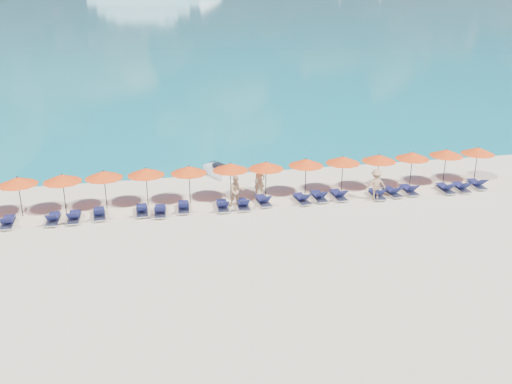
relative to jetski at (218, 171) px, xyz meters
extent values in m
plane|color=beige|center=(1.08, -9.73, -0.34)|extent=(1400.00, 1400.00, 0.00)
cube|color=white|center=(-0.01, 0.02, -0.05)|extent=(1.77, 2.47, 0.53)
cube|color=black|center=(0.07, -0.15, 0.34)|extent=(0.85, 1.08, 0.34)
cylinder|color=black|center=(-0.26, 0.55, 0.48)|extent=(0.51, 0.28, 0.06)
imported|color=tan|center=(1.85, -4.19, 0.52)|extent=(0.63, 0.42, 1.72)
imported|color=tan|center=(0.22, -5.57, 0.55)|extent=(0.89, 0.54, 1.78)
imported|color=tan|center=(8.31, -6.20, 0.58)|extent=(1.23, 0.66, 1.83)
cylinder|color=black|center=(-11.39, -4.58, 0.76)|extent=(0.05, 0.05, 2.20)
cone|color=#EF4611|center=(-11.39, -4.58, 1.68)|extent=(2.10, 2.10, 0.42)
sphere|color=black|center=(-11.39, -4.58, 1.90)|extent=(0.08, 0.08, 0.08)
cylinder|color=black|center=(-9.13, -4.59, 0.76)|extent=(0.05, 0.05, 2.20)
cone|color=#EF4611|center=(-9.13, -4.59, 1.68)|extent=(2.10, 2.10, 0.42)
sphere|color=black|center=(-9.13, -4.59, 1.90)|extent=(0.08, 0.08, 0.08)
cylinder|color=black|center=(-6.95, -4.44, 0.76)|extent=(0.05, 0.05, 2.20)
cone|color=#EF4611|center=(-6.95, -4.44, 1.68)|extent=(2.10, 2.10, 0.42)
sphere|color=black|center=(-6.95, -4.44, 1.90)|extent=(0.08, 0.08, 0.08)
cylinder|color=black|center=(-4.69, -4.42, 0.76)|extent=(0.05, 0.05, 2.20)
cone|color=#EF4611|center=(-4.69, -4.42, 1.68)|extent=(2.10, 2.10, 0.42)
sphere|color=black|center=(-4.69, -4.42, 1.90)|extent=(0.08, 0.08, 0.08)
cylinder|color=black|center=(-2.31, -4.57, 0.76)|extent=(0.05, 0.05, 2.20)
cone|color=#EF4611|center=(-2.31, -4.57, 1.68)|extent=(2.10, 2.10, 0.42)
sphere|color=black|center=(-2.31, -4.57, 1.90)|extent=(0.08, 0.08, 0.08)
cylinder|color=black|center=(0.06, -4.52, 0.76)|extent=(0.05, 0.05, 2.20)
cone|color=#EF4611|center=(0.06, -4.52, 1.68)|extent=(2.10, 2.10, 0.42)
sphere|color=black|center=(0.06, -4.52, 1.90)|extent=(0.08, 0.08, 0.08)
cylinder|color=black|center=(2.11, -4.69, 0.76)|extent=(0.05, 0.05, 2.20)
cone|color=#EF4611|center=(2.11, -4.69, 1.68)|extent=(2.10, 2.10, 0.42)
sphere|color=black|center=(2.11, -4.69, 1.90)|extent=(0.08, 0.08, 0.08)
cylinder|color=black|center=(4.54, -4.60, 0.76)|extent=(0.05, 0.05, 2.20)
cone|color=#EF4611|center=(4.54, -4.60, 1.68)|extent=(2.10, 2.10, 0.42)
sphere|color=black|center=(4.54, -4.60, 1.90)|extent=(0.08, 0.08, 0.08)
cylinder|color=black|center=(6.83, -4.59, 0.76)|extent=(0.05, 0.05, 2.20)
cone|color=#EF4611|center=(6.83, -4.59, 1.68)|extent=(2.10, 2.10, 0.42)
sphere|color=black|center=(6.83, -4.59, 1.90)|extent=(0.08, 0.08, 0.08)
cylinder|color=black|center=(9.08, -4.67, 0.76)|extent=(0.05, 0.05, 2.20)
cone|color=#EF4611|center=(9.08, -4.67, 1.68)|extent=(2.10, 2.10, 0.42)
sphere|color=black|center=(9.08, -4.67, 1.90)|extent=(0.08, 0.08, 0.08)
cylinder|color=black|center=(11.28, -4.63, 0.76)|extent=(0.05, 0.05, 2.20)
cone|color=#EF4611|center=(11.28, -4.63, 1.68)|extent=(2.10, 2.10, 0.42)
sphere|color=black|center=(11.28, -4.63, 1.90)|extent=(0.08, 0.08, 0.08)
cylinder|color=black|center=(13.61, -4.51, 0.76)|extent=(0.05, 0.05, 2.20)
cone|color=#EF4611|center=(13.61, -4.51, 1.68)|extent=(2.10, 2.10, 0.42)
sphere|color=black|center=(13.61, -4.51, 1.90)|extent=(0.08, 0.08, 0.08)
cylinder|color=black|center=(15.77, -4.51, 0.76)|extent=(0.05, 0.05, 2.20)
cone|color=#EF4611|center=(15.77, -4.51, 1.68)|extent=(2.10, 2.10, 0.42)
sphere|color=black|center=(15.77, -4.51, 1.90)|extent=(0.08, 0.08, 0.08)
cube|color=silver|center=(-11.92, -5.82, -0.20)|extent=(0.63, 1.70, 0.06)
cube|color=#141848|center=(-11.93, -5.57, -0.04)|extent=(0.56, 1.10, 0.04)
cube|color=#141848|center=(-11.92, -6.37, 0.21)|extent=(0.55, 0.54, 0.43)
cube|color=silver|center=(-9.66, -5.86, -0.20)|extent=(0.68, 1.72, 0.06)
cube|color=#141848|center=(-9.65, -5.61, -0.04)|extent=(0.59, 1.12, 0.04)
cube|color=#141848|center=(-9.68, -6.41, 0.21)|extent=(0.57, 0.56, 0.43)
cube|color=silver|center=(-8.61, -5.83, -0.20)|extent=(0.67, 1.72, 0.06)
cube|color=#141848|center=(-8.60, -5.58, -0.04)|extent=(0.58, 1.12, 0.04)
cube|color=#141848|center=(-8.63, -6.38, 0.21)|extent=(0.57, 0.55, 0.43)
cube|color=silver|center=(-7.32, -5.63, -0.20)|extent=(0.75, 1.74, 0.06)
cube|color=#141848|center=(-7.33, -5.39, -0.04)|extent=(0.63, 1.14, 0.04)
cube|color=#141848|center=(-7.27, -6.18, 0.21)|extent=(0.59, 0.58, 0.43)
cube|color=silver|center=(-5.06, -5.64, -0.20)|extent=(0.62, 1.70, 0.06)
cube|color=#141848|center=(-5.06, -5.39, -0.04)|extent=(0.55, 1.10, 0.04)
cube|color=#141848|center=(-5.06, -6.19, 0.21)|extent=(0.55, 0.54, 0.43)
cube|color=silver|center=(-4.10, -5.95, -0.20)|extent=(0.75, 1.74, 0.06)
cube|color=#141848|center=(-4.08, -5.70, -0.04)|extent=(0.64, 1.14, 0.04)
cube|color=#141848|center=(-4.14, -6.50, 0.21)|extent=(0.59, 0.58, 0.43)
cube|color=silver|center=(-2.79, -5.62, -0.20)|extent=(0.76, 1.75, 0.06)
cube|color=#141848|center=(-2.77, -5.37, -0.04)|extent=(0.64, 1.14, 0.04)
cube|color=#141848|center=(-2.83, -6.17, 0.21)|extent=(0.59, 0.58, 0.43)
cube|color=silver|center=(-0.64, -5.90, -0.20)|extent=(0.70, 1.73, 0.06)
cube|color=#141848|center=(-0.63, -5.65, -0.04)|extent=(0.60, 1.13, 0.04)
cube|color=#141848|center=(-0.67, -6.45, 0.21)|extent=(0.58, 0.56, 0.43)
cube|color=silver|center=(0.50, -5.91, -0.20)|extent=(0.69, 1.73, 0.06)
cube|color=#141848|center=(0.52, -5.66, -0.04)|extent=(0.60, 1.12, 0.04)
cube|color=#141848|center=(0.48, -6.46, 0.21)|extent=(0.57, 0.56, 0.43)
cube|color=silver|center=(1.73, -5.60, -0.20)|extent=(0.74, 1.74, 0.06)
cube|color=#141848|center=(1.71, -5.35, -0.04)|extent=(0.63, 1.14, 0.04)
cube|color=#141848|center=(1.77, -6.15, 0.21)|extent=(0.59, 0.57, 0.43)
cube|color=silver|center=(3.98, -5.77, -0.20)|extent=(0.76, 1.75, 0.06)
cube|color=#141848|center=(3.96, -5.52, -0.04)|extent=(0.64, 1.14, 0.04)
cube|color=#141848|center=(4.03, -6.32, 0.21)|extent=(0.59, 0.58, 0.43)
cube|color=silver|center=(5.06, -5.61, -0.20)|extent=(0.66, 1.71, 0.06)
cube|color=#141848|center=(5.06, -5.36, -0.04)|extent=(0.57, 1.11, 0.04)
cube|color=#141848|center=(5.07, -6.16, 0.21)|extent=(0.56, 0.55, 0.43)
cube|color=silver|center=(6.25, -5.64, -0.20)|extent=(0.65, 1.71, 0.06)
cube|color=#141848|center=(6.25, -5.39, -0.04)|extent=(0.57, 1.11, 0.04)
cube|color=#141848|center=(6.26, -6.19, 0.21)|extent=(0.56, 0.55, 0.43)
cube|color=silver|center=(8.51, -5.95, -0.20)|extent=(0.74, 1.74, 0.06)
cube|color=#141848|center=(8.53, -5.70, -0.04)|extent=(0.63, 1.14, 0.04)
cube|color=#141848|center=(8.47, -6.50, 0.21)|extent=(0.59, 0.58, 0.43)
cube|color=silver|center=(9.56, -5.78, -0.20)|extent=(0.78, 1.75, 0.06)
cube|color=#141848|center=(9.54, -5.53, -0.04)|extent=(0.65, 1.15, 0.04)
cube|color=#141848|center=(9.62, -6.33, 0.21)|extent=(0.60, 0.59, 0.43)
cube|color=silver|center=(10.70, -5.68, -0.20)|extent=(0.66, 1.71, 0.06)
cube|color=#141848|center=(10.71, -5.43, -0.04)|extent=(0.58, 1.11, 0.04)
cube|color=#141848|center=(10.69, -6.23, 0.21)|extent=(0.56, 0.55, 0.43)
cube|color=silver|center=(12.96, -5.90, -0.20)|extent=(0.71, 1.73, 0.06)
cube|color=#141848|center=(12.97, -5.65, -0.04)|extent=(0.61, 1.13, 0.04)
cube|color=#141848|center=(12.93, -6.45, 0.21)|extent=(0.58, 0.56, 0.43)
cube|color=silver|center=(14.02, -5.91, -0.20)|extent=(0.77, 1.75, 0.06)
cube|color=#141848|center=(14.04, -5.66, -0.04)|extent=(0.65, 1.15, 0.04)
cube|color=#141848|center=(13.97, -6.46, 0.21)|extent=(0.60, 0.59, 0.43)
cube|color=silver|center=(15.27, -5.60, -0.20)|extent=(0.74, 1.74, 0.06)
cube|color=#141848|center=(15.29, -5.35, -0.04)|extent=(0.62, 1.14, 0.04)
cube|color=#141848|center=(15.23, -6.15, 0.21)|extent=(0.59, 0.57, 0.43)
camera|label=1|loc=(-5.04, -35.12, 11.55)|focal=40.00mm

